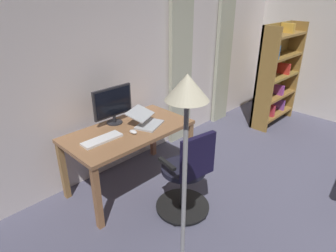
{
  "coord_description": "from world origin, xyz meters",
  "views": [
    {
      "loc": [
        2.6,
        0.01,
        2.11
      ],
      "look_at": [
        0.87,
        -1.7,
        0.96
      ],
      "focal_mm": 31.17,
      "sensor_mm": 36.0,
      "label": 1
    }
  ],
  "objects_px": {
    "office_chair": "(187,177)",
    "computer_mouse": "(133,132)",
    "bookshelf": "(275,76)",
    "computer_keyboard": "(102,140)",
    "laptop": "(146,121)",
    "desk": "(129,137)",
    "computer_monitor": "(113,103)",
    "floor_lamp": "(186,140)"
  },
  "relations": [
    {
      "from": "office_chair",
      "to": "computer_keyboard",
      "type": "bearing_deg",
      "value": 129.96
    },
    {
      "from": "office_chair",
      "to": "floor_lamp",
      "type": "relative_size",
      "value": 0.56
    },
    {
      "from": "computer_mouse",
      "to": "office_chair",
      "type": "bearing_deg",
      "value": 99.81
    },
    {
      "from": "computer_monitor",
      "to": "floor_lamp",
      "type": "xyz_separation_m",
      "value": [
        0.56,
        1.55,
        0.34
      ]
    },
    {
      "from": "computer_monitor",
      "to": "bookshelf",
      "type": "xyz_separation_m",
      "value": [
        -2.85,
        0.53,
        -0.14
      ]
    },
    {
      "from": "computer_mouse",
      "to": "bookshelf",
      "type": "relative_size",
      "value": 0.06
    },
    {
      "from": "laptop",
      "to": "computer_monitor",
      "type": "bearing_deg",
      "value": -76.08
    },
    {
      "from": "computer_keyboard",
      "to": "laptop",
      "type": "xyz_separation_m",
      "value": [
        -0.56,
        0.03,
        0.04
      ]
    },
    {
      "from": "laptop",
      "to": "bookshelf",
      "type": "relative_size",
      "value": 0.26
    },
    {
      "from": "desk",
      "to": "laptop",
      "type": "height_order",
      "value": "laptop"
    },
    {
      "from": "laptop",
      "to": "computer_mouse",
      "type": "distance_m",
      "value": 0.25
    },
    {
      "from": "computer_monitor",
      "to": "laptop",
      "type": "xyz_separation_m",
      "value": [
        -0.21,
        0.3,
        -0.18
      ]
    },
    {
      "from": "computer_keyboard",
      "to": "bookshelf",
      "type": "relative_size",
      "value": 0.26
    },
    {
      "from": "bookshelf",
      "to": "computer_mouse",
      "type": "bearing_deg",
      "value": -3.28
    },
    {
      "from": "computer_monitor",
      "to": "computer_keyboard",
      "type": "distance_m",
      "value": 0.49
    },
    {
      "from": "laptop",
      "to": "floor_lamp",
      "type": "distance_m",
      "value": 1.56
    },
    {
      "from": "desk",
      "to": "office_chair",
      "type": "distance_m",
      "value": 0.81
    },
    {
      "from": "office_chair",
      "to": "laptop",
      "type": "distance_m",
      "value": 0.81
    },
    {
      "from": "desk",
      "to": "laptop",
      "type": "xyz_separation_m",
      "value": [
        -0.21,
        0.05,
        0.14
      ]
    },
    {
      "from": "computer_keyboard",
      "to": "laptop",
      "type": "distance_m",
      "value": 0.56
    },
    {
      "from": "laptop",
      "to": "computer_mouse",
      "type": "xyz_separation_m",
      "value": [
        0.23,
        0.06,
        -0.04
      ]
    },
    {
      "from": "bookshelf",
      "to": "office_chair",
      "type": "bearing_deg",
      "value": 10.3
    },
    {
      "from": "desk",
      "to": "computer_monitor",
      "type": "distance_m",
      "value": 0.41
    },
    {
      "from": "desk",
      "to": "office_chair",
      "type": "xyz_separation_m",
      "value": [
        -0.09,
        0.78,
        -0.19
      ]
    },
    {
      "from": "computer_keyboard",
      "to": "floor_lamp",
      "type": "xyz_separation_m",
      "value": [
        0.21,
        1.29,
        0.56
      ]
    },
    {
      "from": "bookshelf",
      "to": "laptop",
      "type": "bearing_deg",
      "value": -4.9
    },
    {
      "from": "desk",
      "to": "computer_mouse",
      "type": "relative_size",
      "value": 13.83
    },
    {
      "from": "desk",
      "to": "floor_lamp",
      "type": "xyz_separation_m",
      "value": [
        0.56,
        1.31,
        0.66
      ]
    },
    {
      "from": "office_chair",
      "to": "computer_mouse",
      "type": "height_order",
      "value": "office_chair"
    },
    {
      "from": "office_chair",
      "to": "laptop",
      "type": "bearing_deg",
      "value": 90.63
    },
    {
      "from": "computer_keyboard",
      "to": "desk",
      "type": "bearing_deg",
      "value": -177.0
    },
    {
      "from": "computer_keyboard",
      "to": "floor_lamp",
      "type": "height_order",
      "value": "floor_lamp"
    },
    {
      "from": "laptop",
      "to": "bookshelf",
      "type": "distance_m",
      "value": 2.65
    },
    {
      "from": "desk",
      "to": "computer_keyboard",
      "type": "distance_m",
      "value": 0.36
    },
    {
      "from": "computer_keyboard",
      "to": "floor_lamp",
      "type": "bearing_deg",
      "value": 80.63
    },
    {
      "from": "computer_monitor",
      "to": "desk",
      "type": "bearing_deg",
      "value": 90.9
    },
    {
      "from": "computer_monitor",
      "to": "laptop",
      "type": "distance_m",
      "value": 0.41
    },
    {
      "from": "computer_monitor",
      "to": "bookshelf",
      "type": "height_order",
      "value": "bookshelf"
    },
    {
      "from": "computer_monitor",
      "to": "computer_keyboard",
      "type": "xyz_separation_m",
      "value": [
        0.34,
        0.27,
        -0.22
      ]
    },
    {
      "from": "laptop",
      "to": "bookshelf",
      "type": "bearing_deg",
      "value": 153.44
    },
    {
      "from": "laptop",
      "to": "computer_keyboard",
      "type": "bearing_deg",
      "value": -25.08
    },
    {
      "from": "office_chair",
      "to": "floor_lamp",
      "type": "height_order",
      "value": "floor_lamp"
    }
  ]
}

